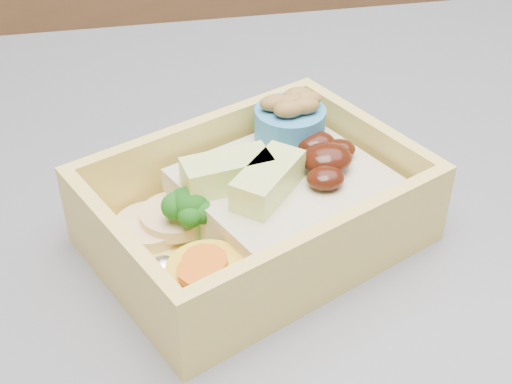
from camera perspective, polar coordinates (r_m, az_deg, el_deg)
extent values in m
cube|color=brown|center=(1.77, -5.14, 10.74)|extent=(3.20, 0.60, 0.90)
cube|color=#38383D|center=(0.46, 12.08, -9.03)|extent=(1.24, 0.84, 0.04)
cube|color=#E3C75D|center=(0.47, 0.00, -3.38)|extent=(0.24, 0.21, 0.01)
cube|color=#E3C75D|center=(0.49, -4.61, 3.27)|extent=(0.18, 0.09, 0.05)
cube|color=#E3C75D|center=(0.41, 5.60, -5.21)|extent=(0.18, 0.09, 0.05)
cube|color=#E3C75D|center=(0.50, 8.86, 3.33)|extent=(0.06, 0.12, 0.05)
cube|color=#E3C75D|center=(0.41, -10.79, -5.28)|extent=(0.06, 0.12, 0.05)
cube|color=tan|center=(0.46, 2.42, -0.36)|extent=(0.16, 0.15, 0.03)
ellipsoid|color=black|center=(0.46, 5.68, 2.68)|extent=(0.04, 0.04, 0.02)
ellipsoid|color=black|center=(0.48, 4.82, 3.89)|extent=(0.03, 0.03, 0.01)
ellipsoid|color=black|center=(0.44, 5.59, 1.13)|extent=(0.03, 0.03, 0.01)
ellipsoid|color=black|center=(0.47, 6.66, 3.39)|extent=(0.03, 0.03, 0.01)
cube|color=#CCE879|center=(0.44, 0.98, 0.95)|extent=(0.05, 0.06, 0.02)
cube|color=#CCE879|center=(0.44, -2.33, 1.61)|extent=(0.06, 0.03, 0.02)
cylinder|color=#7CB561|center=(0.45, -5.14, -2.91)|extent=(0.01, 0.01, 0.02)
sphere|color=#185B14|center=(0.44, -5.28, -0.92)|extent=(0.02, 0.02, 0.02)
sphere|color=#185B14|center=(0.45, -4.60, -0.45)|extent=(0.02, 0.02, 0.02)
sphere|color=#185B14|center=(0.44, -6.49, -1.15)|extent=(0.02, 0.02, 0.02)
sphere|color=#185B14|center=(0.44, -4.35, -1.61)|extent=(0.02, 0.02, 0.02)
sphere|color=#185B14|center=(0.43, -5.29, -1.90)|extent=(0.02, 0.02, 0.02)
sphere|color=#185B14|center=(0.45, -5.92, -0.62)|extent=(0.02, 0.02, 0.02)
cylinder|color=gold|center=(0.41, -3.78, -7.17)|extent=(0.05, 0.05, 0.02)
cylinder|color=#DC5E12|center=(0.40, -4.11, -5.55)|extent=(0.03, 0.03, 0.00)
cylinder|color=#DC5E12|center=(0.39, -4.47, -6.36)|extent=(0.03, 0.03, 0.00)
cylinder|color=tan|center=(0.46, -8.53, -2.78)|extent=(0.04, 0.04, 0.01)
cylinder|color=tan|center=(0.46, -6.51, -1.96)|extent=(0.04, 0.04, 0.01)
ellipsoid|color=white|center=(0.48, -5.42, -0.10)|extent=(0.02, 0.02, 0.02)
ellipsoid|color=white|center=(0.42, -7.47, -6.47)|extent=(0.02, 0.02, 0.02)
cylinder|color=teal|center=(0.49, 2.73, 5.49)|extent=(0.05, 0.05, 0.02)
ellipsoid|color=brown|center=(0.48, 2.78, 7.18)|extent=(0.02, 0.02, 0.01)
ellipsoid|color=brown|center=(0.49, 3.38, 7.72)|extent=(0.02, 0.02, 0.01)
ellipsoid|color=brown|center=(0.48, 1.54, 7.15)|extent=(0.02, 0.02, 0.01)
ellipsoid|color=brown|center=(0.48, 3.86, 6.91)|extent=(0.02, 0.02, 0.01)
ellipsoid|color=brown|center=(0.47, 2.65, 6.63)|extent=(0.02, 0.02, 0.01)
ellipsoid|color=brown|center=(0.48, 4.06, 7.40)|extent=(0.02, 0.02, 0.01)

